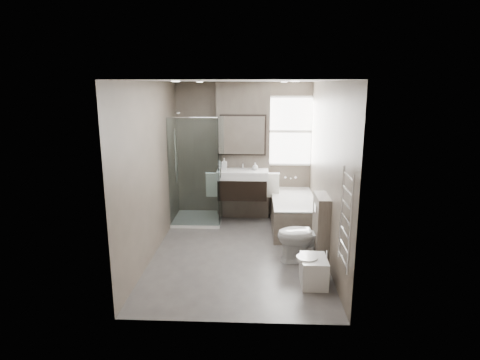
# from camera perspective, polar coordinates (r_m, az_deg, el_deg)

# --- Properties ---
(room) EXTENTS (2.70, 3.90, 2.70)m
(room) POSITION_cam_1_polar(r_m,az_deg,el_deg) (5.96, -0.15, 1.32)
(room) COLOR #504C4A
(room) RESTS_ON ground
(vanity_pier) EXTENTS (1.00, 0.25, 2.60)m
(vanity_pier) POSITION_cam_1_polar(r_m,az_deg,el_deg) (7.70, 0.46, 4.12)
(vanity_pier) COLOR #5F554B
(vanity_pier) RESTS_ON ground
(vanity) EXTENTS (0.95, 0.47, 0.66)m
(vanity) POSITION_cam_1_polar(r_m,az_deg,el_deg) (7.47, 0.36, -0.56)
(vanity) COLOR black
(vanity) RESTS_ON vanity_pier
(mirror_cabinet) EXTENTS (0.86, 0.08, 0.76)m
(mirror_cabinet) POSITION_cam_1_polar(r_m,az_deg,el_deg) (7.49, 0.42, 6.40)
(mirror_cabinet) COLOR black
(mirror_cabinet) RESTS_ON vanity_pier
(towel_left) EXTENTS (0.24, 0.06, 0.44)m
(towel_left) POSITION_cam_1_polar(r_m,az_deg,el_deg) (7.50, -3.93, -0.70)
(towel_left) COLOR silver
(towel_left) RESTS_ON vanity_pier
(towel_right) EXTENTS (0.24, 0.06, 0.44)m
(towel_right) POSITION_cam_1_polar(r_m,az_deg,el_deg) (7.46, 4.66, -0.79)
(towel_right) COLOR silver
(towel_right) RESTS_ON vanity_pier
(shower_enclosure) EXTENTS (0.90, 0.90, 2.00)m
(shower_enclosure) POSITION_cam_1_polar(r_m,az_deg,el_deg) (7.53, -5.39, -2.47)
(shower_enclosure) COLOR white
(shower_enclosure) RESTS_ON ground
(bathtub) EXTENTS (0.75, 1.60, 0.57)m
(bathtub) POSITION_cam_1_polar(r_m,az_deg,el_deg) (7.30, 7.55, -4.49)
(bathtub) COLOR #5F554B
(bathtub) RESTS_ON ground
(window) EXTENTS (0.98, 0.06, 1.33)m
(window) POSITION_cam_1_polar(r_m,az_deg,el_deg) (7.77, 7.19, 6.89)
(window) COLOR white
(window) RESTS_ON room
(toilet) EXTENTS (0.82, 0.51, 0.80)m
(toilet) POSITION_cam_1_polar(r_m,az_deg,el_deg) (5.99, 9.12, -7.77)
(toilet) COLOR white
(toilet) RESTS_ON ground
(cistern_box) EXTENTS (0.19, 0.55, 1.00)m
(cistern_box) POSITION_cam_1_polar(r_m,az_deg,el_deg) (6.01, 11.42, -6.79)
(cistern_box) COLOR #5F554B
(cistern_box) RESTS_ON ground
(bidet) EXTENTS (0.40, 0.46, 0.48)m
(bidet) POSITION_cam_1_polar(r_m,az_deg,el_deg) (5.43, 10.37, -12.52)
(bidet) COLOR white
(bidet) RESTS_ON ground
(towel_radiator) EXTENTS (0.03, 0.49, 1.10)m
(towel_radiator) POSITION_cam_1_polar(r_m,az_deg,el_deg) (4.56, 14.83, -5.34)
(towel_radiator) COLOR silver
(towel_radiator) RESTS_ON room
(soap_bottle_a) EXTENTS (0.10, 0.10, 0.22)m
(soap_bottle_a) POSITION_cam_1_polar(r_m,az_deg,el_deg) (7.48, -2.26, 2.33)
(soap_bottle_a) COLOR white
(soap_bottle_a) RESTS_ON vanity
(soap_bottle_b) EXTENTS (0.11, 0.11, 0.14)m
(soap_bottle_b) POSITION_cam_1_polar(r_m,az_deg,el_deg) (7.43, 2.18, 1.96)
(soap_bottle_b) COLOR white
(soap_bottle_b) RESTS_ON vanity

